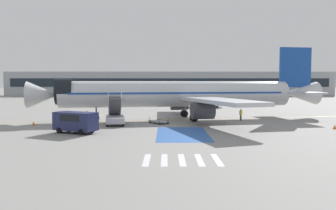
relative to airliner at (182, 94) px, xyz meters
The scene contains 19 objects.
ground_plane 3.65m from the airliner, 90.03° to the left, with size 600.00×600.00×0.00m, color gray.
apron_leadline_yellow 3.68m from the airliner, behind, with size 0.20×76.50×0.01m, color gold.
apron_stand_patch_blue 13.78m from the airliner, 92.84° to the right, with size 5.25×9.97×0.01m, color #2856A8.
apron_walkway_bar_0 25.13m from the airliner, 98.46° to the right, with size 0.44×3.60×0.01m, color silver.
apron_walkway_bar_1 24.99m from the airliner, 95.71° to the right, with size 0.44×3.60×0.01m, color silver.
apron_walkway_bar_2 24.90m from the airliner, 92.93° to the right, with size 0.44×3.60×0.01m, color silver.
apron_walkway_bar_3 24.87m from the airliner, 90.14° to the right, with size 0.44×3.60×0.01m, color silver.
apron_walkway_bar_4 24.89m from the airliner, 87.34° to the right, with size 0.44×3.60×0.01m, color silver.
airliner is the anchor object (origin of this frame).
boarding_stairs_forward 10.86m from the airliner, 145.79° to the right, with size 2.99×5.48×4.26m.
fuel_tanker 23.40m from the airliner, 78.19° to the left, with size 10.03×3.98×3.50m.
service_van_0 17.46m from the airliner, 132.78° to the right, with size 4.90×3.60×2.20m.
baggage_cart 6.62m from the airliner, 124.82° to the right, with size 2.80×2.97×0.87m.
ground_crew_0 8.63m from the airliner, ahead, with size 0.47×0.47×1.59m.
ground_crew_1 13.65m from the airliner, 158.45° to the right, with size 0.45×0.48×1.69m.
traffic_cone_0 20.05m from the airliner, 160.96° to the right, with size 0.43×0.43×0.48m.
traffic_cone_1 19.79m from the airliner, 29.90° to the right, with size 0.43×0.43×0.47m.
traffic_cone_2 15.20m from the airliner, 149.75° to the right, with size 0.44×0.44×0.49m.
terminal_building 88.05m from the airliner, 90.47° to the left, with size 130.48×12.10×9.55m.
Camera 1 is at (-2.35, -47.05, 5.26)m, focal length 35.00 mm.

